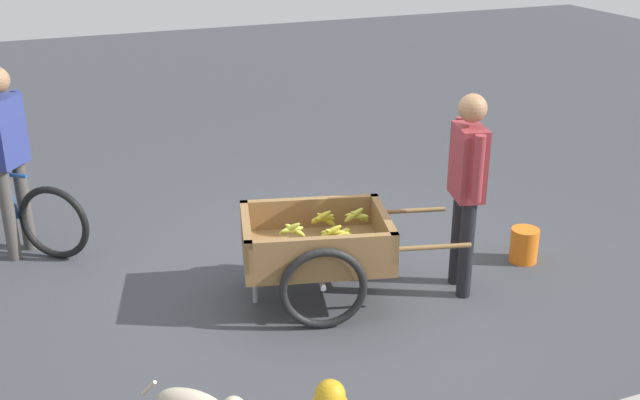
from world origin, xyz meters
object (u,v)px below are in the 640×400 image
(bicycle, at_px, (2,214))
(cyclist_person, at_px, (6,145))
(fruit_cart, at_px, (317,248))
(plastic_bucket, at_px, (524,245))
(vendor_person, at_px, (467,177))

(bicycle, height_order, cyclist_person, cyclist_person)
(fruit_cart, relative_size, cyclist_person, 1.08)
(cyclist_person, bearing_deg, bicycle, -36.58)
(cyclist_person, relative_size, plastic_bucket, 5.59)
(cyclist_person, xyz_separation_m, plastic_bucket, (-3.97, 1.74, -0.84))
(vendor_person, distance_m, cyclist_person, 3.76)
(cyclist_person, bearing_deg, vendor_person, 148.42)
(bicycle, bearing_deg, plastic_bucket, 155.84)
(fruit_cart, bearing_deg, plastic_bucket, 178.35)
(plastic_bucket, bearing_deg, fruit_cart, -1.65)
(vendor_person, xyz_separation_m, plastic_bucket, (-0.77, -0.22, -0.80))
(fruit_cart, relative_size, vendor_person, 1.12)
(bicycle, distance_m, cyclist_person, 0.66)
(fruit_cart, xyz_separation_m, cyclist_person, (2.09, -1.69, 0.56))
(vendor_person, bearing_deg, plastic_bucket, -163.71)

